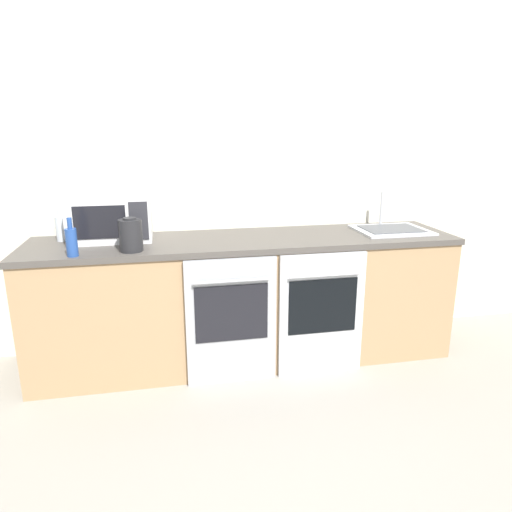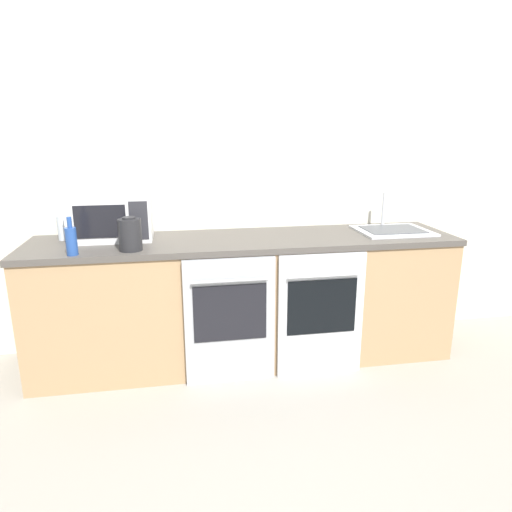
{
  "view_description": "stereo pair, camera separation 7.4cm",
  "coord_description": "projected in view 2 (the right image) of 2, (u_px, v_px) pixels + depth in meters",
  "views": [
    {
      "loc": [
        -0.53,
        -1.43,
        1.61
      ],
      "look_at": [
        0.07,
        1.59,
        0.76
      ],
      "focal_mm": 32.0,
      "sensor_mm": 36.0,
      "label": 1
    },
    {
      "loc": [
        -0.46,
        -1.44,
        1.61
      ],
      "look_at": [
        0.07,
        1.59,
        0.76
      ],
      "focal_mm": 32.0,
      "sensor_mm": 36.0,
      "label": 2
    }
  ],
  "objects": [
    {
      "name": "oven_right",
      "position": [
        321.0,
        314.0,
        3.02
      ],
      "size": [
        0.58,
        0.06,
        0.85
      ],
      "color": "silver",
      "rests_on": "ground_plane"
    },
    {
      "name": "bottle_clear",
      "position": [
        62.0,
        227.0,
        3.07
      ],
      "size": [
        0.07,
        0.07,
        0.23
      ],
      "color": "silver",
      "rests_on": "counter_back"
    },
    {
      "name": "bottle_blue",
      "position": [
        71.0,
        240.0,
        2.69
      ],
      "size": [
        0.07,
        0.07,
        0.23
      ],
      "color": "#234793",
      "rests_on": "counter_back"
    },
    {
      "name": "counter_back",
      "position": [
        246.0,
        298.0,
        3.27
      ],
      "size": [
        2.93,
        0.67,
        0.9
      ],
      "color": "tan",
      "rests_on": "ground_plane"
    },
    {
      "name": "kettle",
      "position": [
        130.0,
        234.0,
        2.8
      ],
      "size": [
        0.14,
        0.14,
        0.21
      ],
      "color": "#232326",
      "rests_on": "counter_back"
    },
    {
      "name": "microwave",
      "position": [
        111.0,
        217.0,
        3.07
      ],
      "size": [
        0.53,
        0.34,
        0.31
      ],
      "color": "silver",
      "rests_on": "counter_back"
    },
    {
      "name": "wall_back",
      "position": [
        238.0,
        174.0,
        3.38
      ],
      "size": [
        10.0,
        0.06,
        2.6
      ],
      "color": "silver",
      "rests_on": "ground_plane"
    },
    {
      "name": "oven_left",
      "position": [
        230.0,
        321.0,
        2.92
      ],
      "size": [
        0.58,
        0.06,
        0.85
      ],
      "color": "#A8AAAF",
      "rests_on": "ground_plane"
    },
    {
      "name": "sink",
      "position": [
        392.0,
        230.0,
        3.34
      ],
      "size": [
        0.51,
        0.43,
        0.27
      ],
      "color": "silver",
      "rests_on": "counter_back"
    }
  ]
}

